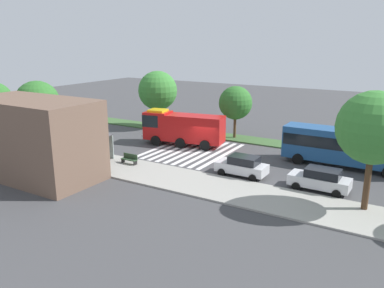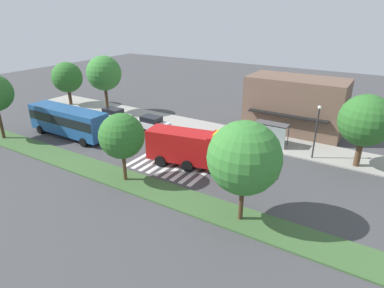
{
  "view_description": "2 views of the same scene",
  "coord_description": "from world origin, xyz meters",
  "px_view_note": "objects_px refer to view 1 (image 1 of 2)",
  "views": [
    {
      "loc": [
        -18.89,
        33.27,
        11.16
      ],
      "look_at": [
        0.23,
        1.41,
        1.18
      ],
      "focal_mm": 36.33,
      "sensor_mm": 36.0,
      "label": 1
    },
    {
      "loc": [
        17.76,
        -25.35,
        13.96
      ],
      "look_at": [
        1.56,
        0.68,
        1.2
      ],
      "focal_mm": 30.44,
      "sensor_mm": 36.0,
      "label": 2
    }
  ],
  "objects_px": {
    "sidewalk_tree_center": "(38,103)",
    "parked_car_mid": "(242,166)",
    "fire_truck": "(180,127)",
    "bench_near_shelter": "(130,159)",
    "parked_car_west": "(320,179)",
    "median_tree_west": "(235,103)",
    "median_tree_center": "(158,91)",
    "bus_stop_shelter": "(97,140)",
    "sidewalk_tree_west": "(374,128)",
    "street_lamp": "(68,118)",
    "transit_bus": "(345,145)"
  },
  "relations": [
    {
      "from": "fire_truck",
      "to": "median_tree_center",
      "type": "bearing_deg",
      "value": -49.07
    },
    {
      "from": "parked_car_mid",
      "to": "bench_near_shelter",
      "type": "bearing_deg",
      "value": 14.95
    },
    {
      "from": "transit_bus",
      "to": "bus_stop_shelter",
      "type": "relative_size",
      "value": 3.09
    },
    {
      "from": "median_tree_west",
      "to": "median_tree_center",
      "type": "xyz_separation_m",
      "value": [
        10.93,
        -0.0,
        0.7
      ]
    },
    {
      "from": "parked_car_west",
      "to": "sidewalk_tree_west",
      "type": "xyz_separation_m",
      "value": [
        -3.47,
        2.2,
        4.83
      ]
    },
    {
      "from": "parked_car_mid",
      "to": "street_lamp",
      "type": "distance_m",
      "value": 19.09
    },
    {
      "from": "transit_bus",
      "to": "median_tree_west",
      "type": "relative_size",
      "value": 1.81
    },
    {
      "from": "transit_bus",
      "to": "median_tree_center",
      "type": "xyz_separation_m",
      "value": [
        23.86,
        -4.56,
        2.86
      ]
    },
    {
      "from": "median_tree_west",
      "to": "fire_truck",
      "type": "bearing_deg",
      "value": 55.5
    },
    {
      "from": "sidewalk_tree_center",
      "to": "median_tree_west",
      "type": "xyz_separation_m",
      "value": [
        -16.81,
        -13.64,
        -0.45
      ]
    },
    {
      "from": "fire_truck",
      "to": "parked_car_mid",
      "type": "distance_m",
      "value": 11.52
    },
    {
      "from": "street_lamp",
      "to": "parked_car_mid",
      "type": "bearing_deg",
      "value": -174.54
    },
    {
      "from": "bench_near_shelter",
      "to": "sidewalk_tree_west",
      "type": "relative_size",
      "value": 0.2
    },
    {
      "from": "transit_bus",
      "to": "bus_stop_shelter",
      "type": "xyz_separation_m",
      "value": [
        21.0,
        9.49,
        -0.15
      ]
    },
    {
      "from": "median_tree_center",
      "to": "parked_car_west",
      "type": "bearing_deg",
      "value": 153.93
    },
    {
      "from": "bus_stop_shelter",
      "to": "parked_car_mid",
      "type": "bearing_deg",
      "value": -169.51
    },
    {
      "from": "transit_bus",
      "to": "street_lamp",
      "type": "distance_m",
      "value": 27.21
    },
    {
      "from": "street_lamp",
      "to": "median_tree_west",
      "type": "distance_m",
      "value": 18.46
    },
    {
      "from": "median_tree_west",
      "to": "transit_bus",
      "type": "bearing_deg",
      "value": 160.55
    },
    {
      "from": "transit_bus",
      "to": "sidewalk_tree_west",
      "type": "relative_size",
      "value": 1.35
    },
    {
      "from": "parked_car_west",
      "to": "parked_car_mid",
      "type": "distance_m",
      "value": 6.46
    },
    {
      "from": "sidewalk_tree_west",
      "to": "sidewalk_tree_center",
      "type": "relative_size",
      "value": 1.16
    },
    {
      "from": "parked_car_west",
      "to": "sidewalk_tree_center",
      "type": "xyz_separation_m",
      "value": [
        29.28,
        2.2,
        3.74
      ]
    },
    {
      "from": "median_tree_center",
      "to": "parked_car_mid",
      "type": "bearing_deg",
      "value": 145.95
    },
    {
      "from": "transit_bus",
      "to": "median_tree_center",
      "type": "height_order",
      "value": "median_tree_center"
    },
    {
      "from": "bus_stop_shelter",
      "to": "bench_near_shelter",
      "type": "xyz_separation_m",
      "value": [
        -4.0,
        0.01,
        -1.3
      ]
    },
    {
      "from": "fire_truck",
      "to": "sidewalk_tree_west",
      "type": "relative_size",
      "value": 1.16
    },
    {
      "from": "parked_car_west",
      "to": "transit_bus",
      "type": "relative_size",
      "value": 0.42
    },
    {
      "from": "transit_bus",
      "to": "street_lamp",
      "type": "bearing_deg",
      "value": -161.36
    },
    {
      "from": "median_tree_west",
      "to": "bus_stop_shelter",
      "type": "bearing_deg",
      "value": 60.13
    },
    {
      "from": "street_lamp",
      "to": "median_tree_west",
      "type": "bearing_deg",
      "value": -134.08
    },
    {
      "from": "bus_stop_shelter",
      "to": "median_tree_west",
      "type": "xyz_separation_m",
      "value": [
        -8.07,
        -14.05,
        2.31
      ]
    },
    {
      "from": "parked_car_mid",
      "to": "sidewalk_tree_west",
      "type": "height_order",
      "value": "sidewalk_tree_west"
    },
    {
      "from": "parked_car_west",
      "to": "median_tree_center",
      "type": "bearing_deg",
      "value": -25.17
    },
    {
      "from": "sidewalk_tree_center",
      "to": "parked_car_mid",
      "type": "bearing_deg",
      "value": -174.49
    },
    {
      "from": "fire_truck",
      "to": "bench_near_shelter",
      "type": "height_order",
      "value": "fire_truck"
    },
    {
      "from": "bus_stop_shelter",
      "to": "sidewalk_tree_west",
      "type": "distance_m",
      "value": 24.31
    },
    {
      "from": "sidewalk_tree_center",
      "to": "sidewalk_tree_west",
      "type": "bearing_deg",
      "value": 180.0
    },
    {
      "from": "fire_truck",
      "to": "bench_near_shelter",
      "type": "bearing_deg",
      "value": 78.42
    },
    {
      "from": "bus_stop_shelter",
      "to": "median_tree_west",
      "type": "bearing_deg",
      "value": -119.87
    },
    {
      "from": "sidewalk_tree_west",
      "to": "sidewalk_tree_center",
      "type": "distance_m",
      "value": 32.76
    },
    {
      "from": "street_lamp",
      "to": "sidewalk_tree_center",
      "type": "bearing_deg",
      "value": 5.73
    },
    {
      "from": "bus_stop_shelter",
      "to": "parked_car_west",
      "type": "bearing_deg",
      "value": -172.77
    },
    {
      "from": "bus_stop_shelter",
      "to": "fire_truck",
      "type": "bearing_deg",
      "value": -116.49
    },
    {
      "from": "bench_near_shelter",
      "to": "median_tree_center",
      "type": "distance_m",
      "value": 16.23
    },
    {
      "from": "parked_car_west",
      "to": "median_tree_west",
      "type": "relative_size",
      "value": 0.76
    },
    {
      "from": "bench_near_shelter",
      "to": "street_lamp",
      "type": "xyz_separation_m",
      "value": [
        8.76,
        -0.82,
        2.79
      ]
    },
    {
      "from": "parked_car_mid",
      "to": "sidewalk_tree_west",
      "type": "relative_size",
      "value": 0.54
    },
    {
      "from": "fire_truck",
      "to": "sidewalk_tree_west",
      "type": "distance_m",
      "value": 21.69
    },
    {
      "from": "bus_stop_shelter",
      "to": "median_tree_west",
      "type": "height_order",
      "value": "median_tree_west"
    }
  ]
}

